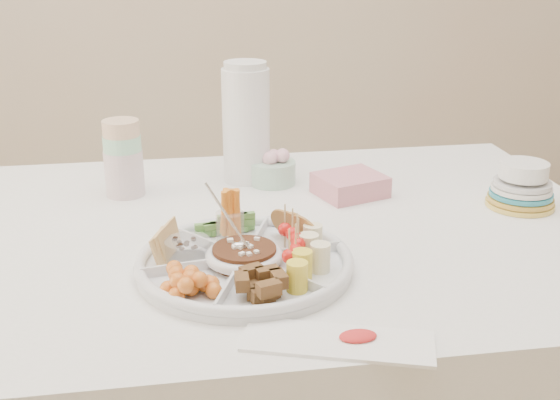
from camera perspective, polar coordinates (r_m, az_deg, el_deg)
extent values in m
cube|color=white|center=(1.62, -2.17, -14.73)|extent=(1.52, 1.02, 0.76)
cylinder|color=silver|center=(1.25, -2.90, -4.85)|extent=(0.44, 0.44, 0.04)
cylinder|color=#532C1D|center=(1.24, -2.91, -4.54)|extent=(0.13, 0.13, 0.04)
cylinder|color=silver|center=(1.62, -12.72, 4.49)|extent=(0.11, 0.11, 0.24)
cylinder|color=white|center=(1.68, -2.78, 6.42)|extent=(0.12, 0.12, 0.29)
cylinder|color=#9DDEB7|center=(1.68, -0.62, 2.70)|extent=(0.13, 0.13, 0.08)
cube|color=#CF7F8C|center=(1.62, 5.71, 1.22)|extent=(0.18, 0.16, 0.05)
cylinder|color=gold|center=(1.62, 19.06, 1.09)|extent=(0.18, 0.18, 0.10)
cube|color=white|center=(1.05, 4.73, -11.38)|extent=(0.30, 0.18, 0.01)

